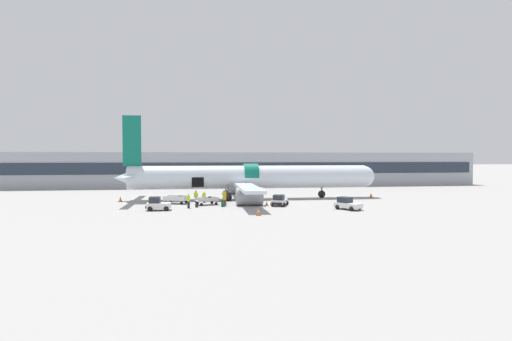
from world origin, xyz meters
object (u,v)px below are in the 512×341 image
at_px(baggage_cart_loading, 208,201).
at_px(suitcase_on_tarmac_upright, 197,205).
at_px(baggage_cart_queued, 177,200).
at_px(suitcase_on_tarmac_spare, 223,204).
at_px(ground_crew_driver, 224,197).
at_px(ground_crew_marshal, 204,197).
at_px(ground_crew_supervisor, 189,200).
at_px(baggage_tug_rear, 347,204).
at_px(ground_crew_loader_a, 225,199).
at_px(ground_crew_loader_b, 196,196).
at_px(ground_crew_helper, 225,196).
at_px(baggage_tug_lead, 279,201).
at_px(airplane, 247,178).
at_px(baggage_tug_mid, 158,204).

xyz_separation_m(baggage_cart_loading, suitcase_on_tarmac_upright, (-1.42, -2.42, -0.26)).
distance_m(baggage_cart_queued, suitcase_on_tarmac_spare, 7.23).
height_order(ground_crew_driver, ground_crew_marshal, ground_crew_driver).
bearing_deg(ground_crew_supervisor, baggage_tug_rear, -12.19).
bearing_deg(ground_crew_loader_a, ground_crew_loader_b, 131.66).
height_order(ground_crew_loader_a, ground_crew_helper, ground_crew_helper).
height_order(baggage_cart_queued, suitcase_on_tarmac_spare, baggage_cart_queued).
bearing_deg(suitcase_on_tarmac_spare, baggage_tug_lead, -0.29).
relative_size(baggage_tug_rear, suitcase_on_tarmac_spare, 4.16).
relative_size(baggage_tug_rear, ground_crew_helper, 1.99).
xyz_separation_m(baggage_cart_loading, suitcase_on_tarmac_spare, (1.83, -2.29, -0.14)).
relative_size(airplane, ground_crew_helper, 22.42).
relative_size(baggage_cart_loading, ground_crew_helper, 2.19).
bearing_deg(ground_crew_supervisor, ground_crew_loader_a, 20.55).
relative_size(ground_crew_driver, suitcase_on_tarmac_upright, 2.98).
bearing_deg(ground_crew_loader_a, baggage_tug_rear, -22.06).
height_order(baggage_tug_rear, baggage_cart_queued, baggage_tug_rear).
distance_m(baggage_cart_loading, baggage_cart_queued, 4.49).
distance_m(baggage_tug_lead, ground_crew_loader_b, 11.85).
relative_size(suitcase_on_tarmac_upright, suitcase_on_tarmac_spare, 0.72).
distance_m(ground_crew_loader_a, ground_crew_loader_b, 5.58).
bearing_deg(ground_crew_helper, ground_crew_loader_a, -93.90).
bearing_deg(suitcase_on_tarmac_upright, airplane, 50.67).
distance_m(airplane, suitcase_on_tarmac_upright, 12.03).
bearing_deg(airplane, ground_crew_loader_b, -153.78).
bearing_deg(ground_crew_loader_b, ground_crew_loader_a, -48.34).
bearing_deg(ground_crew_helper, ground_crew_driver, -99.93).
height_order(ground_crew_helper, suitcase_on_tarmac_spare, ground_crew_helper).
height_order(baggage_tug_lead, ground_crew_supervisor, ground_crew_supervisor).
xyz_separation_m(baggage_tug_mid, ground_crew_loader_b, (4.38, 7.43, 0.18)).
bearing_deg(ground_crew_marshal, suitcase_on_tarmac_spare, -65.55).
distance_m(baggage_cart_loading, ground_crew_helper, 3.11).
relative_size(ground_crew_helper, ground_crew_marshal, 1.13).
distance_m(airplane, baggage_cart_loading, 9.29).
height_order(baggage_tug_lead, ground_crew_driver, ground_crew_driver).
bearing_deg(ground_crew_driver, suitcase_on_tarmac_upright, -137.03).
distance_m(ground_crew_supervisor, suitcase_on_tarmac_spare, 4.33).
bearing_deg(ground_crew_marshal, suitcase_on_tarmac_upright, -100.53).
distance_m(ground_crew_driver, suitcase_on_tarmac_upright, 4.99).
distance_m(ground_crew_helper, suitcase_on_tarmac_upright, 5.84).
bearing_deg(ground_crew_supervisor, baggage_cart_queued, 109.13).
bearing_deg(baggage_tug_lead, baggage_cart_queued, 162.33).
bearing_deg(ground_crew_helper, suitcase_on_tarmac_upright, -130.86).
bearing_deg(baggage_tug_rear, airplane, 127.31).
bearing_deg(airplane, ground_crew_loader_a, -115.91).
bearing_deg(ground_crew_marshal, baggage_tug_mid, -126.94).
bearing_deg(ground_crew_loader_a, baggage_cart_loading, 149.47).
bearing_deg(baggage_tug_rear, suitcase_on_tarmac_upright, 165.47).
relative_size(baggage_cart_queued, ground_crew_loader_b, 2.49).
bearing_deg(ground_crew_helper, baggage_tug_lead, -32.63).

